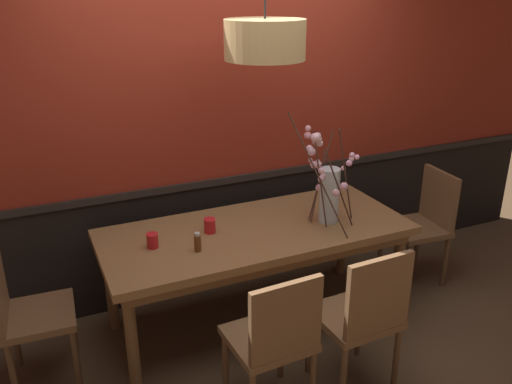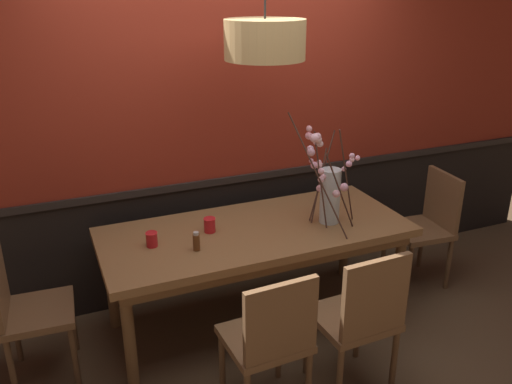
# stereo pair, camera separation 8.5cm
# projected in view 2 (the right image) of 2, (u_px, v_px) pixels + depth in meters

# --- Properties ---
(ground_plane) EXTENTS (24.00, 24.00, 0.00)m
(ground_plane) POSITION_uv_depth(u_px,v_px,m) (256.00, 321.00, 3.80)
(ground_plane) COLOR brown
(back_wall) EXTENTS (5.99, 0.14, 2.79)m
(back_wall) POSITION_uv_depth(u_px,v_px,m) (222.00, 112.00, 3.82)
(back_wall) COLOR black
(back_wall) RESTS_ON ground
(dining_table) EXTENTS (2.04, 0.87, 0.74)m
(dining_table) POSITION_uv_depth(u_px,v_px,m) (256.00, 239.00, 3.56)
(dining_table) COLOR olive
(dining_table) RESTS_ON ground
(chair_head_west_end) EXTENTS (0.43, 0.45, 0.95)m
(chair_head_west_end) POSITION_uv_depth(u_px,v_px,m) (23.00, 303.00, 3.08)
(chair_head_west_end) COLOR brown
(chair_head_west_end) RESTS_ON ground
(chair_far_side_left) EXTENTS (0.44, 0.40, 0.89)m
(chair_far_side_left) POSITION_uv_depth(u_px,v_px,m) (186.00, 218.00, 4.24)
(chair_far_side_left) COLOR brown
(chair_far_side_left) RESTS_ON ground
(chair_head_east_end) EXTENTS (0.45, 0.46, 0.90)m
(chair_head_east_end) POSITION_uv_depth(u_px,v_px,m) (427.00, 222.00, 4.16)
(chair_head_east_end) COLOR brown
(chair_head_east_end) RESTS_ON ground
(chair_near_side_right) EXTENTS (0.45, 0.43, 0.93)m
(chair_near_side_right) POSITION_uv_depth(u_px,v_px,m) (360.00, 315.00, 2.97)
(chair_near_side_right) COLOR brown
(chair_near_side_right) RESTS_ON ground
(chair_near_side_left) EXTENTS (0.44, 0.43, 0.90)m
(chair_near_side_left) POSITION_uv_depth(u_px,v_px,m) (270.00, 338.00, 2.80)
(chair_near_side_left) COLOR brown
(chair_near_side_left) RESTS_ON ground
(chair_far_side_right) EXTENTS (0.47, 0.43, 0.94)m
(chair_far_side_right) POSITION_uv_depth(u_px,v_px,m) (251.00, 204.00, 4.45)
(chair_far_side_right) COLOR brown
(chair_far_side_right) RESTS_ON ground
(vase_with_blossoms) EXTENTS (0.48, 0.52, 0.78)m
(vase_with_blossoms) POSITION_uv_depth(u_px,v_px,m) (328.00, 191.00, 3.52)
(vase_with_blossoms) COLOR silver
(vase_with_blossoms) RESTS_ON dining_table
(candle_holder_nearer_center) EXTENTS (0.07, 0.07, 0.09)m
(candle_holder_nearer_center) POSITION_uv_depth(u_px,v_px,m) (152.00, 239.00, 3.27)
(candle_holder_nearer_center) COLOR red
(candle_holder_nearer_center) RESTS_ON dining_table
(candle_holder_nearer_edge) EXTENTS (0.08, 0.08, 0.10)m
(candle_holder_nearer_edge) POSITION_uv_depth(u_px,v_px,m) (210.00, 225.00, 3.46)
(candle_holder_nearer_edge) COLOR red
(candle_holder_nearer_edge) RESTS_ON dining_table
(condiment_bottle) EXTENTS (0.04, 0.04, 0.12)m
(condiment_bottle) POSITION_uv_depth(u_px,v_px,m) (196.00, 242.00, 3.22)
(condiment_bottle) COLOR brown
(condiment_bottle) RESTS_ON dining_table
(pendant_lamp) EXTENTS (0.48, 0.48, 0.96)m
(pendant_lamp) POSITION_uv_depth(u_px,v_px,m) (265.00, 40.00, 3.07)
(pendant_lamp) COLOR tan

